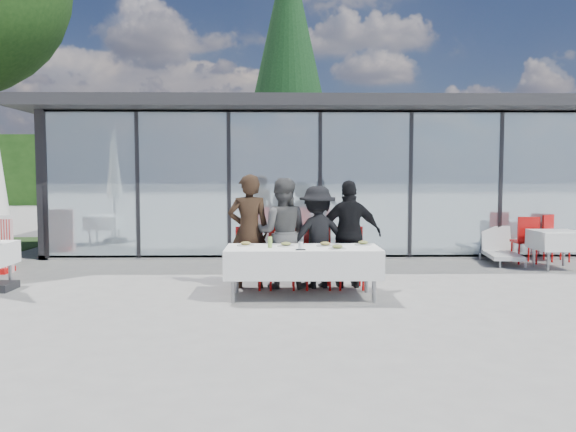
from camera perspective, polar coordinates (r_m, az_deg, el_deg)
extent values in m
plane|color=gray|center=(8.18, -1.98, -8.59)|extent=(90.00, 90.00, 0.00)
cube|color=gray|center=(16.18, 5.65, -2.16)|extent=(14.00, 8.00, 0.10)
cube|color=black|center=(19.97, 4.40, 3.47)|extent=(14.00, 0.20, 3.20)
cube|color=black|center=(16.76, -18.49, 3.17)|extent=(0.20, 8.00, 3.20)
cube|color=silver|center=(12.15, 7.84, 3.11)|extent=(13.60, 0.06, 3.10)
cube|color=#2D2D30|center=(15.76, 5.90, 9.58)|extent=(14.80, 8.80, 0.24)
cube|color=#262628|center=(12.99, -23.36, 2.87)|extent=(0.08, 0.10, 3.10)
cube|color=#262628|center=(12.38, -15.01, 3.02)|extent=(0.08, 0.10, 3.10)
cube|color=#262628|center=(12.06, -6.00, 3.12)|extent=(0.08, 0.10, 3.10)
cube|color=#262628|center=(12.04, 3.26, 3.13)|extent=(0.08, 0.10, 3.10)
cube|color=#262628|center=(12.34, 12.31, 3.07)|extent=(0.08, 0.10, 3.10)
cube|color=#262628|center=(12.92, 20.74, 2.94)|extent=(0.08, 0.10, 3.10)
cube|color=red|center=(14.55, -3.48, -1.26)|extent=(0.45, 0.45, 0.90)
cube|color=red|center=(15.06, 2.31, -1.07)|extent=(0.45, 0.45, 0.90)
cube|color=red|center=(14.92, 12.05, -1.21)|extent=(0.45, 0.45, 0.90)
cube|color=red|center=(16.15, 18.43, -0.93)|extent=(0.45, 0.45, 0.90)
cube|color=#163510|center=(38.66, -22.46, 4.32)|extent=(6.50, 2.00, 4.40)
cube|color=#163510|center=(36.50, -10.66, 4.59)|extent=(6.50, 2.00, 4.40)
cube|color=#163510|center=(36.03, 2.02, 4.66)|extent=(6.50, 2.00, 4.40)
cube|color=#163510|center=(37.31, 14.43, 4.52)|extent=(6.50, 2.00, 4.40)
cube|color=#163510|center=(40.17, 25.53, 4.21)|extent=(6.50, 2.00, 4.40)
cube|color=white|center=(8.29, 1.50, -4.61)|extent=(2.26, 0.96, 0.42)
cylinder|color=gray|center=(7.99, -5.62, -6.30)|extent=(0.06, 0.06, 0.71)
cylinder|color=gray|center=(8.08, 8.74, -6.21)|extent=(0.06, 0.06, 0.71)
cylinder|color=gray|center=(8.68, -5.24, -5.47)|extent=(0.06, 0.06, 0.71)
cylinder|color=gray|center=(8.76, 7.97, -5.41)|extent=(0.06, 0.06, 0.71)
imported|color=#312116|center=(9.01, -4.00, -1.55)|extent=(0.73, 0.73, 1.82)
cube|color=red|center=(8.96, -4.02, -4.55)|extent=(0.44, 0.44, 0.05)
cube|color=red|center=(9.13, -3.96, -2.82)|extent=(0.44, 0.04, 0.55)
cylinder|color=red|center=(8.83, -5.25, -6.23)|extent=(0.04, 0.04, 0.43)
cylinder|color=red|center=(8.81, -2.90, -6.24)|extent=(0.04, 0.04, 0.43)
cylinder|color=red|center=(9.19, -5.08, -5.83)|extent=(0.04, 0.04, 0.43)
cylinder|color=red|center=(9.17, -2.82, -5.84)|extent=(0.04, 0.04, 0.43)
imported|color=#535353|center=(9.00, -0.61, -1.75)|extent=(0.94, 0.94, 1.76)
cube|color=red|center=(8.95, -0.60, -4.56)|extent=(0.44, 0.44, 0.05)
cube|color=red|center=(9.11, -0.61, -2.82)|extent=(0.44, 0.04, 0.55)
cylinder|color=red|center=(8.81, -1.77, -6.24)|extent=(0.04, 0.04, 0.43)
cylinder|color=red|center=(8.81, 0.58, -6.24)|extent=(0.04, 0.04, 0.43)
cylinder|color=red|center=(9.16, -1.74, -5.84)|extent=(0.04, 0.04, 0.43)
cylinder|color=red|center=(9.17, 0.52, -5.84)|extent=(0.04, 0.04, 0.43)
imported|color=black|center=(9.02, 3.01, -2.13)|extent=(1.31, 1.31, 1.64)
cube|color=red|center=(8.97, 3.05, -4.54)|extent=(0.44, 0.44, 0.05)
cube|color=red|center=(9.13, 2.97, -2.81)|extent=(0.44, 0.04, 0.55)
cylinder|color=red|center=(8.82, 1.95, -6.23)|extent=(0.04, 0.04, 0.43)
cylinder|color=red|center=(8.84, 4.30, -6.21)|extent=(0.04, 0.04, 0.43)
cylinder|color=red|center=(9.17, 1.84, -5.83)|extent=(0.04, 0.04, 0.43)
cylinder|color=red|center=(9.20, 4.09, -5.82)|extent=(0.04, 0.04, 0.43)
imported|color=black|center=(9.07, 6.30, -1.84)|extent=(1.04, 1.04, 1.73)
cube|color=red|center=(9.02, 6.36, -4.51)|extent=(0.44, 0.44, 0.05)
cube|color=red|center=(9.18, 6.22, -2.79)|extent=(0.44, 0.04, 0.55)
cylinder|color=red|center=(8.86, 5.34, -6.20)|extent=(0.04, 0.04, 0.43)
cylinder|color=red|center=(8.91, 7.65, -6.16)|extent=(0.04, 0.04, 0.43)
cylinder|color=red|center=(9.21, 5.09, -5.80)|extent=(0.04, 0.04, 0.43)
cylinder|color=red|center=(9.26, 7.32, -5.77)|extent=(0.04, 0.04, 0.43)
cylinder|color=silver|center=(8.43, -4.32, -2.99)|extent=(0.26, 0.26, 0.01)
ellipsoid|color=#B48748|center=(8.42, -4.32, -2.76)|extent=(0.15, 0.15, 0.05)
cylinder|color=silver|center=(8.33, -0.20, -3.06)|extent=(0.26, 0.26, 0.01)
ellipsoid|color=#4C6E29|center=(8.33, -0.20, -2.83)|extent=(0.15, 0.15, 0.05)
cylinder|color=silver|center=(8.38, 3.80, -3.03)|extent=(0.26, 0.26, 0.01)
ellipsoid|color=#B48748|center=(8.37, 3.80, -2.80)|extent=(0.15, 0.15, 0.05)
cylinder|color=silver|center=(8.57, 7.65, -2.90)|extent=(0.26, 0.26, 0.01)
ellipsoid|color=#4C6E29|center=(8.56, 7.65, -2.67)|extent=(0.15, 0.15, 0.05)
cylinder|color=silver|center=(8.04, 5.04, -3.33)|extent=(0.26, 0.26, 0.01)
ellipsoid|color=#4C6E29|center=(8.03, 5.04, -3.09)|extent=(0.15, 0.15, 0.05)
cylinder|color=#92C351|center=(8.17, -1.84, -2.68)|extent=(0.06, 0.06, 0.16)
cylinder|color=silver|center=(8.06, 1.28, -3.00)|extent=(0.07, 0.07, 0.10)
cube|color=black|center=(7.91, 1.28, -3.44)|extent=(0.14, 0.03, 0.01)
cylinder|color=gray|center=(10.26, -26.42, -4.39)|extent=(0.05, 0.05, 0.72)
cube|color=white|center=(12.03, 25.64, -2.22)|extent=(0.86, 0.86, 0.36)
cylinder|color=gray|center=(11.65, 24.95, -3.38)|extent=(0.05, 0.05, 0.72)
cylinder|color=gray|center=(12.19, 23.72, -3.03)|extent=(0.05, 0.05, 0.72)
cylinder|color=gray|center=(12.45, 26.23, -2.97)|extent=(0.05, 0.05, 0.72)
cube|color=red|center=(13.14, 25.65, -2.21)|extent=(0.62, 0.62, 0.05)
cube|color=red|center=(13.20, 24.90, -1.07)|extent=(0.37, 0.30, 0.55)
cylinder|color=red|center=(12.92, 25.26, -3.35)|extent=(0.04, 0.04, 0.43)
cylinder|color=red|center=(13.09, 26.68, -3.30)|extent=(0.04, 0.04, 0.43)
cylinder|color=red|center=(13.24, 24.58, -3.16)|extent=(0.04, 0.04, 0.43)
cylinder|color=red|center=(13.40, 25.97, -3.12)|extent=(0.04, 0.04, 0.43)
cube|color=red|center=(12.56, 22.87, -2.40)|extent=(0.45, 0.45, 0.05)
cube|color=red|center=(12.35, 23.25, -1.35)|extent=(0.44, 0.05, 0.55)
cylinder|color=red|center=(12.35, 22.41, -3.59)|extent=(0.04, 0.04, 0.43)
cylinder|color=red|center=(12.50, 23.93, -3.54)|extent=(0.04, 0.04, 0.43)
cylinder|color=red|center=(12.68, 21.77, -3.38)|extent=(0.04, 0.04, 0.43)
cylinder|color=red|center=(12.82, 23.25, -3.34)|extent=(0.04, 0.04, 0.43)
cube|color=red|center=(11.75, -27.03, -4.92)|extent=(0.30, 0.45, 0.10)
cube|color=silver|center=(12.37, 20.89, -3.70)|extent=(0.79, 1.37, 0.08)
cube|color=silver|center=(12.87, 20.36, -2.19)|extent=(0.63, 0.35, 0.54)
cylinder|color=silver|center=(11.79, 20.74, -4.61)|extent=(0.04, 0.04, 0.14)
cylinder|color=silver|center=(11.98, 22.97, -4.53)|extent=(0.04, 0.04, 0.14)
cylinder|color=silver|center=(12.81, 18.93, -3.90)|extent=(0.04, 0.04, 0.14)
cylinder|color=silver|center=(12.99, 21.01, -3.84)|extent=(0.04, 0.04, 0.14)
cylinder|color=#382316|center=(21.00, 0.03, 1.87)|extent=(0.44, 0.44, 2.00)
cone|color=black|center=(21.40, 0.03, 15.37)|extent=(4.00, 4.00, 9.00)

